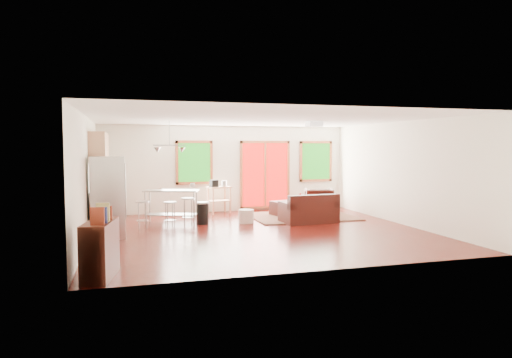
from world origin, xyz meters
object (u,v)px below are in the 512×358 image
object	(u,v)px
coffee_table	(304,204)
armchair	(319,199)
ottoman	(284,209)
refrigerator	(109,197)
kitchen_cart	(218,190)
loveseat	(309,211)
rug	(302,216)
island	(171,200)

from	to	relation	value
coffee_table	armchair	distance (m)	0.81
ottoman	refrigerator	bearing A→B (deg)	-157.86
coffee_table	kitchen_cart	size ratio (longest dim) A/B	1.05
loveseat	refrigerator	xyz separation A→B (m)	(-4.91, -0.64, 0.58)
ottoman	refrigerator	size ratio (longest dim) A/B	0.35
loveseat	ottoman	size ratio (longest dim) A/B	2.35
refrigerator	armchair	bearing A→B (deg)	20.66
coffee_table	kitchen_cart	xyz separation A→B (m)	(-2.24, 1.17, 0.33)
rug	island	distance (m)	3.66
refrigerator	island	world-z (taller)	refrigerator
rug	coffee_table	distance (m)	0.39
armchair	kitchen_cart	xyz separation A→B (m)	(-2.90, 0.69, 0.28)
rug	ottoman	distance (m)	0.55
loveseat	ottoman	xyz separation A→B (m)	(-0.24, 1.26, -0.09)
rug	loveseat	bearing A→B (deg)	-100.17
ottoman	coffee_table	bearing A→B (deg)	-18.34
armchair	refrigerator	size ratio (longest dim) A/B	0.47
refrigerator	island	distance (m)	2.12
coffee_table	ottoman	xyz separation A→B (m)	(-0.55, 0.18, -0.15)
rug	armchair	size ratio (longest dim) A/B	3.45
rug	coffee_table	world-z (taller)	coffee_table
ottoman	island	world-z (taller)	island
island	kitchen_cart	bearing A→B (deg)	42.62
ottoman	island	xyz separation A→B (m)	(-3.20, -0.40, 0.39)
island	coffee_table	bearing A→B (deg)	3.34
loveseat	kitchen_cart	xyz separation A→B (m)	(-1.94, 2.25, 0.39)
loveseat	kitchen_cart	distance (m)	2.99
ottoman	island	bearing A→B (deg)	-172.89
rug	armchair	world-z (taller)	armchair
rug	coffee_table	size ratio (longest dim) A/B	2.68
island	kitchen_cart	distance (m)	2.05
loveseat	armchair	size ratio (longest dim) A/B	1.79
coffee_table	refrigerator	distance (m)	5.52
loveseat	kitchen_cart	bearing A→B (deg)	126.37
rug	kitchen_cart	distance (m)	2.56
armchair	island	size ratio (longest dim) A/B	0.56
rug	ottoman	world-z (taller)	ottoman
rug	island	world-z (taller)	island
island	loveseat	bearing A→B (deg)	-14.06
coffee_table	armchair	bearing A→B (deg)	35.73
ottoman	kitchen_cart	size ratio (longest dim) A/B	0.62
loveseat	coffee_table	size ratio (longest dim) A/B	1.39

